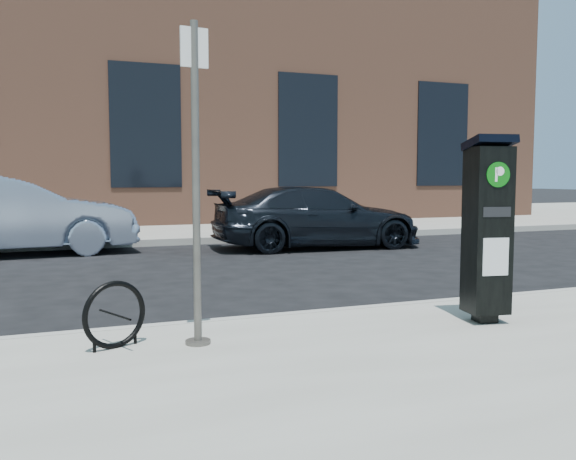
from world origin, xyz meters
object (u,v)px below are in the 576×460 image
car_dark (317,217)px  sign_pole (196,187)px  bike_rack (115,315)px  parking_kiosk (487,227)px  car_silver (10,216)px

car_dark → sign_pole: bearing=152.9°
bike_rack → car_dark: bearing=31.6°
parking_kiosk → car_silver: size_ratio=0.38×
bike_rack → car_silver: bearing=75.2°
sign_pole → car_dark: 8.44m
parking_kiosk → bike_rack: 3.49m
car_dark → bike_rack: bearing=148.7°
parking_kiosk → car_dark: (1.52, 7.45, -0.40)m
parking_kiosk → sign_pole: sign_pole is taller
parking_kiosk → car_dark: parking_kiosk is taller
car_silver → car_dark: bearing=-102.2°
car_silver → parking_kiosk: bearing=-154.4°
bike_rack → car_dark: size_ratio=0.12×
bike_rack → car_silver: (-1.24, 8.06, 0.36)m
sign_pole → bike_rack: sign_pole is taller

